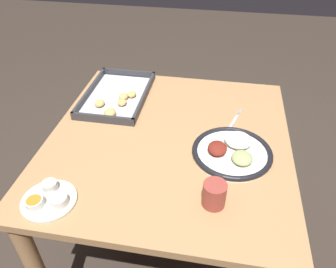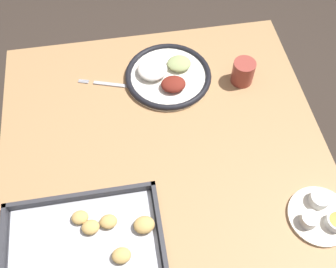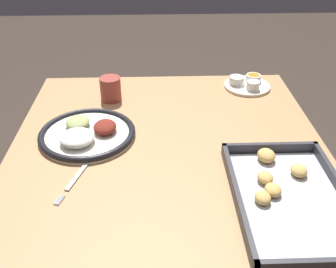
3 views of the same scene
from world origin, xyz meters
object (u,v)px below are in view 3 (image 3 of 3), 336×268
at_px(saucer_plate, 247,83).
at_px(drinking_cup, 111,89).
at_px(fork, 78,175).
at_px(baking_tray, 287,195).
at_px(dinner_plate, 87,133).

relative_size(saucer_plate, drinking_cup, 2.05).
distance_m(fork, baking_tray, 0.53).
bearing_deg(baking_tray, drinking_cup, -138.66).
relative_size(fork, drinking_cup, 2.46).
bearing_deg(fork, baking_tray, 96.31).
bearing_deg(baking_tray, dinner_plate, -119.15).
bearing_deg(dinner_plate, drinking_cup, 167.84).
bearing_deg(fork, saucer_plate, 150.72).
relative_size(dinner_plate, fork, 1.42).
relative_size(baking_tray, drinking_cup, 4.96).
bearing_deg(baking_tray, fork, -101.52).
height_order(dinner_plate, drinking_cup, drinking_cup).
height_order(fork, drinking_cup, drinking_cup).
height_order(fork, baking_tray, baking_tray).
distance_m(dinner_plate, fork, 0.19).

